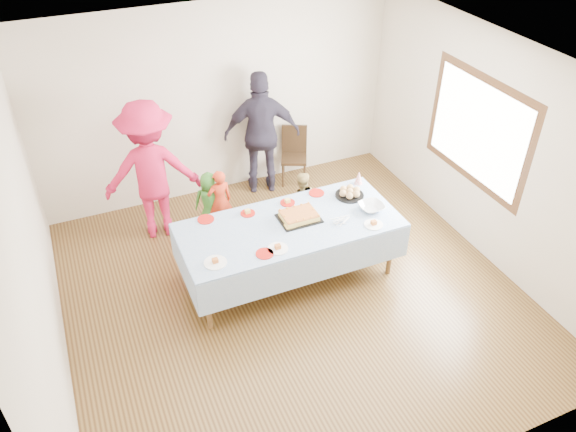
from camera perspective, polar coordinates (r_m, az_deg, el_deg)
name	(u,v)px	position (r m, az deg, el deg)	size (l,w,h in m)	color
ground	(292,292)	(6.60, 0.39, -7.74)	(5.00, 5.00, 0.00)	#462B14
room_walls	(297,159)	(5.56, 0.95, 5.79)	(5.04, 5.04, 2.72)	beige
party_table	(290,228)	(6.35, 0.17, -1.22)	(2.50, 1.10, 0.78)	brown
birthday_cake	(299,216)	(6.38, 1.13, -0.01)	(0.47, 0.36, 0.08)	black
rolls_tray	(350,193)	(6.80, 6.29, 2.36)	(0.35, 0.35, 0.10)	black
punch_bowl	(371,207)	(6.60, 8.48, 0.90)	(0.29, 0.29, 0.07)	silver
party_hat	(359,178)	(7.02, 7.19, 3.90)	(0.10, 0.10, 0.18)	white
fork_pile	(342,220)	(6.36, 5.50, -0.39)	(0.24, 0.18, 0.07)	white
plate_red_far_a	(206,219)	(6.45, -8.35, -0.34)	(0.19, 0.19, 0.01)	#B7140D
plate_red_far_b	(248,213)	(6.49, -4.11, 0.28)	(0.17, 0.17, 0.01)	#B7140D
plate_red_far_c	(288,203)	(6.65, -0.05, 1.37)	(0.18, 0.18, 0.01)	#B7140D
plate_red_far_d	(317,193)	(6.83, 2.92, 2.35)	(0.19, 0.19, 0.01)	#B7140D
plate_red_near	(265,254)	(5.90, -2.39, -3.84)	(0.19, 0.19, 0.01)	#B7140D
plate_white_left	(215,263)	(5.84, -7.39, -4.71)	(0.24, 0.24, 0.01)	white
plate_white_mid	(278,249)	(5.96, -1.04, -3.33)	(0.22, 0.22, 0.01)	white
plate_white_right	(374,225)	(6.37, 8.68, -0.86)	(0.22, 0.22, 0.01)	white
dining_chair	(294,151)	(8.34, 0.62, 6.59)	(0.49, 0.49, 0.86)	black
toddler_left	(220,201)	(7.33, -6.92, 1.52)	(0.33, 0.22, 0.90)	red
toddler_mid	(210,202)	(7.39, -7.94, 1.45)	(0.41, 0.27, 0.84)	#357C29
toddler_right	(301,201)	(7.33, 1.33, 1.52)	(0.41, 0.32, 0.84)	tan
adult_left	(151,171)	(7.19, -13.75, 4.46)	(1.20, 0.69, 1.86)	#C81943
adult_right	(262,134)	(7.91, -2.65, 8.33)	(1.06, 0.44, 1.81)	#2D2938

